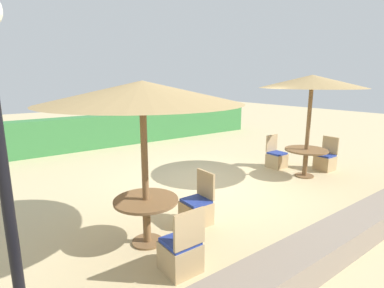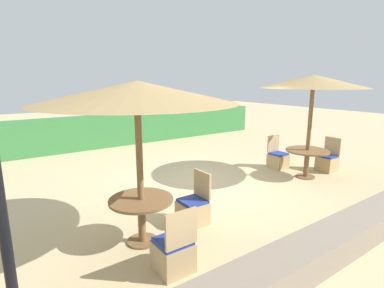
{
  "view_description": "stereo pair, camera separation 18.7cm",
  "coord_description": "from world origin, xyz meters",
  "px_view_note": "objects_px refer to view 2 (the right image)",
  "views": [
    {
      "loc": [
        -4.41,
        -5.35,
        2.52
      ],
      "look_at": [
        0.0,
        0.6,
        0.9
      ],
      "focal_mm": 28.0,
      "sensor_mm": 36.0,
      "label": 1
    },
    {
      "loc": [
        -4.26,
        -5.46,
        2.52
      ],
      "look_at": [
        0.0,
        0.6,
        0.9
      ],
      "focal_mm": 28.0,
      "sensor_mm": 36.0,
      "label": 2
    }
  ],
  "objects_px": {
    "patio_chair_front_right_north": "(278,159)",
    "patio_chair_front_right_east": "(327,162)",
    "parasol_front_left": "(137,93)",
    "parasol_front_right": "(313,82)",
    "patio_chair_front_left_east": "(193,209)",
    "patio_chair_front_left_south": "(174,253)",
    "round_table_front_left": "(141,209)",
    "round_table_front_right": "(307,156)"
  },
  "relations": [
    {
      "from": "parasol_front_right",
      "to": "round_table_front_right",
      "type": "bearing_deg",
      "value": 26.57
    },
    {
      "from": "parasol_front_right",
      "to": "patio_chair_front_left_east",
      "type": "height_order",
      "value": "parasol_front_right"
    },
    {
      "from": "patio_chair_front_right_north",
      "to": "parasol_front_right",
      "type": "bearing_deg",
      "value": 86.48
    },
    {
      "from": "patio_chair_front_left_east",
      "to": "patio_chair_front_left_south",
      "type": "xyz_separation_m",
      "value": [
        -1.0,
        -0.95,
        0.0
      ]
    },
    {
      "from": "patio_chair_front_right_east",
      "to": "patio_chair_front_left_east",
      "type": "relative_size",
      "value": 1.0
    },
    {
      "from": "parasol_front_right",
      "to": "patio_chair_front_right_north",
      "type": "xyz_separation_m",
      "value": [
        0.06,
        0.97,
        -2.18
      ]
    },
    {
      "from": "parasol_front_left",
      "to": "patio_chair_front_left_south",
      "type": "relative_size",
      "value": 3.1
    },
    {
      "from": "round_table_front_right",
      "to": "patio_chair_front_right_east",
      "type": "distance_m",
      "value": 1.02
    },
    {
      "from": "patio_chair_front_right_east",
      "to": "round_table_front_right",
      "type": "bearing_deg",
      "value": 89.68
    },
    {
      "from": "parasol_front_left",
      "to": "patio_chair_front_left_south",
      "type": "bearing_deg",
      "value": -88.54
    },
    {
      "from": "patio_chair_front_left_south",
      "to": "patio_chair_front_right_east",
      "type": "bearing_deg",
      "value": 12.91
    },
    {
      "from": "round_table_front_right",
      "to": "patio_chair_front_right_north",
      "type": "height_order",
      "value": "patio_chair_front_right_north"
    },
    {
      "from": "round_table_front_right",
      "to": "parasol_front_left",
      "type": "bearing_deg",
      "value": -174.84
    },
    {
      "from": "patio_chair_front_left_east",
      "to": "patio_chair_front_right_east",
      "type": "bearing_deg",
      "value": -85.42
    },
    {
      "from": "patio_chair_front_right_east",
      "to": "patio_chair_front_left_east",
      "type": "distance_m",
      "value": 4.87
    },
    {
      "from": "patio_chair_front_right_east",
      "to": "patio_chair_front_left_south",
      "type": "height_order",
      "value": "same"
    },
    {
      "from": "parasol_front_right",
      "to": "patio_chair_front_right_east",
      "type": "height_order",
      "value": "parasol_front_right"
    },
    {
      "from": "patio_chair_front_right_east",
      "to": "parasol_front_left",
      "type": "height_order",
      "value": "parasol_front_left"
    },
    {
      "from": "round_table_front_right",
      "to": "patio_chair_front_left_east",
      "type": "bearing_deg",
      "value": -174.2
    },
    {
      "from": "parasol_front_left",
      "to": "round_table_front_right",
      "type": "bearing_deg",
      "value": 5.16
    },
    {
      "from": "parasol_front_right",
      "to": "patio_chair_front_right_east",
      "type": "xyz_separation_m",
      "value": [
        0.97,
        -0.01,
        -2.18
      ]
    },
    {
      "from": "round_table_front_left",
      "to": "patio_chair_front_left_south",
      "type": "distance_m",
      "value": 0.95
    },
    {
      "from": "parasol_front_right",
      "to": "round_table_front_right",
      "type": "xyz_separation_m",
      "value": [
        0.0,
        0.0,
        -1.86
      ]
    },
    {
      "from": "round_table_front_left",
      "to": "patio_chair_front_left_east",
      "type": "bearing_deg",
      "value": 2.73
    },
    {
      "from": "patio_chair_front_right_north",
      "to": "patio_chair_front_right_east",
      "type": "bearing_deg",
      "value": 133.07
    },
    {
      "from": "round_table_front_right",
      "to": "patio_chair_front_left_east",
      "type": "relative_size",
      "value": 1.16
    },
    {
      "from": "round_table_front_left",
      "to": "patio_chair_front_left_east",
      "type": "relative_size",
      "value": 1.06
    },
    {
      "from": "patio_chair_front_right_north",
      "to": "patio_chair_front_right_east",
      "type": "distance_m",
      "value": 1.34
    },
    {
      "from": "parasol_front_right",
      "to": "patio_chair_front_left_east",
      "type": "xyz_separation_m",
      "value": [
        -3.88,
        -0.39,
        -2.18
      ]
    },
    {
      "from": "patio_chair_front_right_north",
      "to": "patio_chair_front_left_south",
      "type": "height_order",
      "value": "same"
    },
    {
      "from": "round_table_front_right",
      "to": "patio_chair_front_right_north",
      "type": "relative_size",
      "value": 1.16
    },
    {
      "from": "patio_chair_front_right_east",
      "to": "patio_chair_front_left_south",
      "type": "xyz_separation_m",
      "value": [
        -5.85,
        -1.34,
        0.0
      ]
    },
    {
      "from": "round_table_front_right",
      "to": "patio_chair_front_left_south",
      "type": "height_order",
      "value": "patio_chair_front_left_south"
    },
    {
      "from": "round_table_front_right",
      "to": "round_table_front_left",
      "type": "height_order",
      "value": "round_table_front_right"
    },
    {
      "from": "parasol_front_left",
      "to": "patio_chair_front_left_east",
      "type": "bearing_deg",
      "value": 2.73
    },
    {
      "from": "patio_chair_front_right_north",
      "to": "parasol_front_left",
      "type": "relative_size",
      "value": 0.32
    },
    {
      "from": "round_table_front_left",
      "to": "patio_chair_front_right_north",
      "type": "bearing_deg",
      "value": 15.92
    },
    {
      "from": "patio_chair_front_right_east",
      "to": "parasol_front_left",
      "type": "bearing_deg",
      "value": 94.26
    },
    {
      "from": "patio_chair_front_right_east",
      "to": "round_table_front_left",
      "type": "distance_m",
      "value": 5.89
    },
    {
      "from": "patio_chair_front_right_east",
      "to": "round_table_front_left",
      "type": "relative_size",
      "value": 0.94
    },
    {
      "from": "round_table_front_left",
      "to": "patio_chair_front_left_south",
      "type": "bearing_deg",
      "value": -88.54
    },
    {
      "from": "parasol_front_right",
      "to": "patio_chair_front_right_east",
      "type": "bearing_deg",
      "value": -0.32
    }
  ]
}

